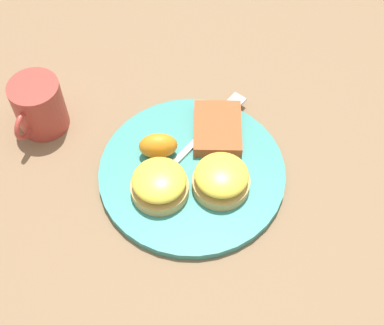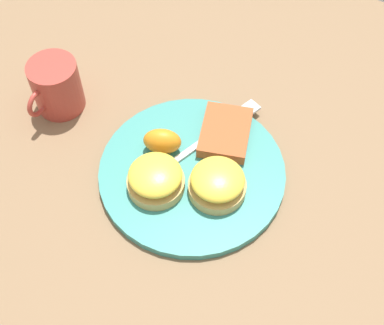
{
  "view_description": "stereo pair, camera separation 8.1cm",
  "coord_description": "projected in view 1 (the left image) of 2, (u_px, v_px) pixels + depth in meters",
  "views": [
    {
      "loc": [
        0.43,
        0.15,
        0.71
      ],
      "look_at": [
        0.0,
        0.0,
        0.03
      ],
      "focal_mm": 50.0,
      "sensor_mm": 36.0,
      "label": 1
    },
    {
      "loc": [
        0.4,
        0.22,
        0.71
      ],
      "look_at": [
        0.0,
        0.0,
        0.03
      ],
      "focal_mm": 50.0,
      "sensor_mm": 36.0,
      "label": 2
    }
  ],
  "objects": [
    {
      "name": "ground_plane",
      "position": [
        192.0,
        175.0,
        0.84
      ],
      "size": [
        1.1,
        1.1,
        0.0
      ],
      "primitive_type": "plane",
      "color": "#846647"
    },
    {
      "name": "sandwich_benedict_left",
      "position": [
        159.0,
        184.0,
        0.79
      ],
      "size": [
        0.09,
        0.09,
        0.05
      ],
      "color": "tan",
      "rests_on": "plate"
    },
    {
      "name": "fork",
      "position": [
        207.0,
        130.0,
        0.87
      ],
      "size": [
        0.21,
        0.09,
        0.0
      ],
      "color": "silver",
      "rests_on": "plate"
    },
    {
      "name": "hashbrown_patty",
      "position": [
        218.0,
        128.0,
        0.86
      ],
      "size": [
        0.12,
        0.1,
        0.02
      ],
      "primitive_type": "cube",
      "rotation": [
        0.0,
        0.0,
        0.31
      ],
      "color": "#B1552D",
      "rests_on": "plate"
    },
    {
      "name": "plate",
      "position": [
        192.0,
        172.0,
        0.84
      ],
      "size": [
        0.29,
        0.29,
        0.01
      ],
      "primitive_type": "cylinder",
      "color": "teal",
      "rests_on": "ground_plane"
    },
    {
      "name": "orange_wedge",
      "position": [
        158.0,
        146.0,
        0.83
      ],
      "size": [
        0.06,
        0.07,
        0.04
      ],
      "primitive_type": "ellipsoid",
      "rotation": [
        0.0,
        0.0,
        1.97
      ],
      "color": "orange",
      "rests_on": "plate"
    },
    {
      "name": "sandwich_benedict_right",
      "position": [
        221.0,
        178.0,
        0.8
      ],
      "size": [
        0.09,
        0.09,
        0.05
      ],
      "color": "tan",
      "rests_on": "plate"
    },
    {
      "name": "cup",
      "position": [
        39.0,
        106.0,
        0.86
      ],
      "size": [
        0.11,
        0.08,
        0.09
      ],
      "color": "#B23D33",
      "rests_on": "ground_plane"
    }
  ]
}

